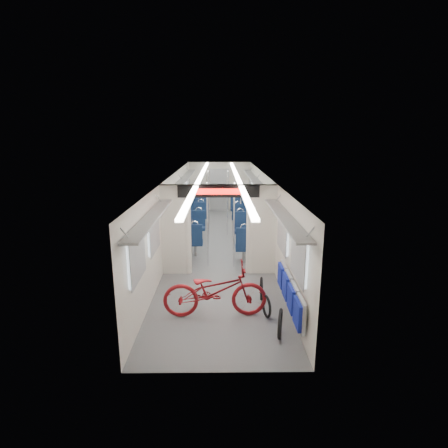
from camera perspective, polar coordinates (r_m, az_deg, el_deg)
name	(u,v)px	position (r m, az deg, el deg)	size (l,w,h in m)	color
carriage	(219,204)	(10.46, -0.83, 3.35)	(12.00, 12.02, 2.31)	#515456
bicycle	(215,291)	(6.92, -1.47, -10.82)	(0.70, 2.02, 1.06)	maroon
flip_bench	(290,292)	(6.84, 10.69, -10.91)	(0.12, 2.13, 0.55)	gray
bike_hoop_a	(280,325)	(6.42, 9.13, -15.97)	(0.54, 0.54, 0.05)	black
bike_hoop_b	(266,307)	(7.06, 6.95, -13.38)	(0.45, 0.45, 0.05)	black
bike_hoop_c	(261,290)	(7.72, 6.11, -10.61)	(0.51, 0.51, 0.05)	black
seat_bay_near_left	(190,231)	(11.14, -5.62, -1.08)	(0.92, 2.10, 1.11)	#0E1F3F
seat_bay_near_right	(250,234)	(10.70, 4.20, -1.59)	(0.94, 2.22, 1.14)	#0E1F3F
seat_bay_far_left	(197,208)	(14.56, -4.45, 2.57)	(0.93, 2.18, 1.13)	#0E1F3F
seat_bay_far_right	(242,210)	(14.29, 2.99, 2.30)	(0.90, 2.04, 1.09)	#0E1F3F
stanchion_near_left	(208,225)	(9.31, -2.70, -0.21)	(0.04, 0.04, 2.30)	silver
stanchion_near_right	(234,226)	(9.27, 1.63, -0.27)	(0.04, 0.04, 2.30)	silver
stanchion_far_left	(209,203)	(12.47, -2.51, 3.45)	(0.04, 0.04, 2.30)	silver
stanchion_far_right	(227,203)	(12.40, 0.54, 3.39)	(0.04, 0.04, 2.30)	silver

